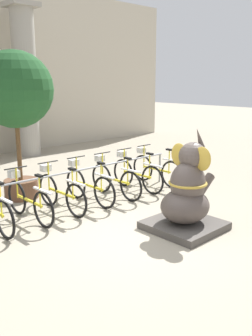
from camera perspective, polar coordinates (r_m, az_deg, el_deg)
The scene contains 11 objects.
ground_plane at distance 6.73m, azimuth 0.55°, elevation -9.92°, with size 60.00×60.00×0.00m, color #9E937F.
column_right at distance 13.74m, azimuth -15.09°, elevation 12.73°, with size 1.00×1.00×5.16m.
bike_rack at distance 8.05m, azimuth -8.33°, elevation -1.32°, with size 5.78×0.05×0.77m.
bicycle_2 at distance 7.43m, azimuth -14.64°, elevation -4.72°, with size 0.48×1.71×0.99m.
bicycle_3 at distance 7.81m, azimuth -9.95°, elevation -3.61°, with size 0.48×1.71×0.99m.
bicycle_4 at distance 8.23m, azimuth -5.73°, elevation -2.59°, with size 0.48×1.71×0.99m.
bicycle_5 at distance 8.67m, azimuth -1.75°, elevation -1.71°, with size 0.48×1.71×0.99m.
bicycle_6 at distance 9.18m, azimuth 1.58°, elevation -0.86°, with size 0.48×1.71×0.99m.
bicycle_7 at distance 9.72m, azimuth 4.57°, elevation -0.10°, with size 0.48×1.71×0.99m.
elephant_statue at distance 6.83m, azimuth 9.29°, elevation -4.13°, with size 1.22×1.22×1.86m.
potted_tree at distance 8.60m, azimuth -16.55°, elevation 10.64°, with size 1.68×1.68×3.29m.
Camera 1 is at (-4.30, -4.44, 2.65)m, focal length 40.00 mm.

